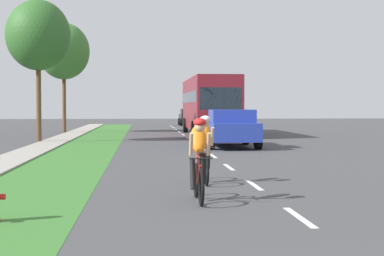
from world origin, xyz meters
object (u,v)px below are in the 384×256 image
(cyclist_trailing, at_px, (204,148))
(bus_maroon, at_px, (209,103))
(cyclist_lead, at_px, (199,159))
(street_tree_near, at_px, (38,36))
(pickup_blue, at_px, (230,128))
(sedan_black, at_px, (190,117))
(street_tree_far, at_px, (64,51))

(cyclist_trailing, bearing_deg, bus_maroon, 83.44)
(cyclist_lead, height_order, street_tree_near, street_tree_near)
(cyclist_lead, distance_m, pickup_blue, 15.08)
(cyclist_trailing, bearing_deg, cyclist_lead, -98.05)
(sedan_black, bearing_deg, street_tree_near, -110.63)
(bus_maroon, distance_m, street_tree_near, 12.10)
(cyclist_trailing, xyz_separation_m, pickup_blue, (2.36, 12.12, 0.02))
(sedan_black, height_order, street_tree_far, street_tree_far)
(pickup_blue, xyz_separation_m, street_tree_near, (-8.89, 4.29, 4.42))
(cyclist_trailing, relative_size, street_tree_far, 0.23)
(cyclist_lead, bearing_deg, cyclist_trailing, 81.95)
(bus_maroon, relative_size, street_tree_near, 1.66)
(pickup_blue, height_order, street_tree_near, street_tree_near)
(cyclist_trailing, bearing_deg, street_tree_near, 111.69)
(street_tree_near, bearing_deg, cyclist_lead, -72.18)
(pickup_blue, bearing_deg, bus_maroon, 88.27)
(pickup_blue, distance_m, sedan_black, 29.35)
(bus_maroon, bearing_deg, pickup_blue, -91.73)
(cyclist_lead, relative_size, street_tree_far, 0.23)
(bus_maroon, distance_m, sedan_black, 17.99)
(cyclist_trailing, bearing_deg, sedan_black, 85.99)
(bus_maroon, relative_size, street_tree_far, 1.58)
(cyclist_trailing, xyz_separation_m, sedan_black, (2.90, 41.46, -0.04))
(pickup_blue, bearing_deg, cyclist_trailing, -101.01)
(street_tree_near, bearing_deg, sedan_black, 69.37)
(cyclist_lead, xyz_separation_m, cyclist_trailing, (0.38, 2.71, 0.00))
(street_tree_far, bearing_deg, cyclist_trailing, -76.23)
(bus_maroon, xyz_separation_m, street_tree_far, (-9.36, 3.67, 3.45))
(street_tree_far, bearing_deg, sedan_black, 56.17)
(bus_maroon, bearing_deg, street_tree_far, 158.59)
(cyclist_trailing, bearing_deg, street_tree_far, 103.77)
(cyclist_lead, xyz_separation_m, sedan_black, (3.29, 44.17, -0.04))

